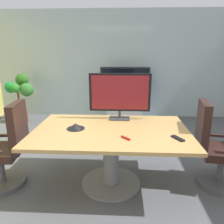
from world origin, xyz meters
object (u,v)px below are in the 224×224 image
conference_table (111,144)px  office_chair_right (214,152)px  tv_monitor (120,94)px  potted_plant (21,95)px  remote_control (178,138)px  conference_phone (76,126)px  office_chair_left (7,152)px  wall_display_unit (125,102)px

conference_table → office_chair_right: (1.31, 0.07, -0.11)m
conference_table → tv_monitor: (0.10, 0.44, 0.55)m
potted_plant → tv_monitor: bearing=-40.5°
conference_table → remote_control: bearing=-19.6°
office_chair_right → conference_phone: (-1.74, -0.08, 0.33)m
office_chair_left → potted_plant: potted_plant is taller
office_chair_left → conference_table: bearing=86.1°
conference_table → tv_monitor: 0.71m
tv_monitor → conference_phone: size_ratio=3.82×
tv_monitor → conference_phone: 0.76m
office_chair_left → potted_plant: bearing=-165.8°
wall_display_unit → remote_control: wall_display_unit is taller
conference_table → potted_plant: potted_plant is taller
wall_display_unit → conference_table: bearing=-93.8°
wall_display_unit → remote_control: (0.56, -3.09, 0.33)m
conference_table → office_chair_right: office_chair_right is taller
office_chair_right → conference_table: bearing=103.1°
tv_monitor → potted_plant: tv_monitor is taller
conference_table → conference_phone: bearing=-179.7°
conference_phone → remote_control: conference_phone is taller
wall_display_unit → office_chair_left: bearing=-117.2°
conference_table → remote_control: size_ratio=11.06×
office_chair_left → tv_monitor: size_ratio=1.30×
conference_table → wall_display_unit: 2.83m
potted_plant → remote_control: 4.10m
conference_table → conference_phone: (-0.43, -0.00, 0.22)m
tv_monitor → wall_display_unit: bearing=87.9°
conference_phone → potted_plant: bearing=126.9°
office_chair_right → conference_phone: 1.77m
office_chair_right → potted_plant: potted_plant is taller
potted_plant → remote_control: bearing=-42.1°
office_chair_left → conference_phone: size_ratio=4.95×
tv_monitor → wall_display_unit: tv_monitor is taller
conference_table → tv_monitor: size_ratio=2.24×
potted_plant → conference_phone: bearing=-53.1°
tv_monitor → remote_control: 1.01m
conference_table → office_chair_left: 1.31m
conference_table → potted_plant: (-2.30, 2.48, 0.11)m
wall_display_unit → tv_monitor: bearing=-92.1°
office_chair_right → conference_phone: bearing=102.4°
office_chair_left → wall_display_unit: bearing=145.7°
potted_plant → wall_display_unit: bearing=7.8°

